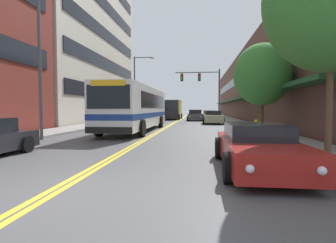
% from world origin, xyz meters
% --- Properties ---
extents(ground_plane, '(240.00, 240.00, 0.00)m').
position_xyz_m(ground_plane, '(0.00, 37.00, 0.00)').
color(ground_plane, '#4C4C4F').
extents(sidewalk_left, '(2.83, 106.00, 0.12)m').
position_xyz_m(sidewalk_left, '(-6.91, 37.00, 0.06)').
color(sidewalk_left, gray).
rests_on(sidewalk_left, ground_plane).
extents(sidewalk_right, '(2.83, 106.00, 0.12)m').
position_xyz_m(sidewalk_right, '(6.91, 37.00, 0.06)').
color(sidewalk_right, gray).
rests_on(sidewalk_right, ground_plane).
extents(centre_line, '(0.34, 106.00, 0.01)m').
position_xyz_m(centre_line, '(0.00, 37.00, 0.00)').
color(centre_line, yellow).
rests_on(centre_line, ground_plane).
extents(office_tower_left, '(12.08, 23.70, 28.23)m').
position_xyz_m(office_tower_left, '(-14.57, 27.26, 14.12)').
color(office_tower_left, beige).
rests_on(office_tower_left, ground_plane).
extents(storefront_row_right, '(9.10, 68.00, 9.71)m').
position_xyz_m(storefront_row_right, '(12.56, 37.00, 4.85)').
color(storefront_row_right, brown).
rests_on(storefront_row_right, ground_plane).
extents(city_bus, '(2.82, 12.02, 3.07)m').
position_xyz_m(city_bus, '(-1.69, 14.02, 1.74)').
color(city_bus, silver).
rests_on(city_bus, ground_plane).
extents(car_black_parked_left_near, '(2.06, 4.62, 1.32)m').
position_xyz_m(car_black_parked_left_near, '(-4.33, 29.95, 0.63)').
color(car_black_parked_left_near, black).
rests_on(car_black_parked_left_near, ground_plane).
extents(car_red_parked_right_foreground, '(2.01, 4.65, 1.21)m').
position_xyz_m(car_red_parked_right_foreground, '(4.34, 2.50, 0.58)').
color(car_red_parked_right_foreground, maroon).
rests_on(car_red_parked_right_foreground, ground_plane).
extents(car_beige_parked_right_mid, '(2.17, 4.81, 1.37)m').
position_xyz_m(car_beige_parked_right_mid, '(4.26, 23.65, 0.65)').
color(car_beige_parked_right_mid, '#BCAD89').
rests_on(car_beige_parked_right_mid, ground_plane).
extents(car_champagne_parked_right_far, '(2.19, 4.13, 1.33)m').
position_xyz_m(car_champagne_parked_right_far, '(4.26, 34.06, 0.64)').
color(car_champagne_parked_right_far, beige).
rests_on(car_champagne_parked_right_far, ground_plane).
extents(car_dark_grey_moving_lead, '(2.15, 4.31, 1.44)m').
position_xyz_m(car_dark_grey_moving_lead, '(2.28, 30.36, 0.67)').
color(car_dark_grey_moving_lead, '#38383D').
rests_on(car_dark_grey_moving_lead, ground_plane).
extents(car_slate_blue_moving_second, '(2.16, 4.16, 1.23)m').
position_xyz_m(car_slate_blue_moving_second, '(1.86, 54.34, 0.57)').
color(car_slate_blue_moving_second, '#475675').
rests_on(car_slate_blue_moving_second, ground_plane).
extents(box_truck, '(2.60, 7.07, 2.86)m').
position_xyz_m(box_truck, '(-1.21, 34.48, 1.52)').
color(box_truck, '#232328').
rests_on(box_truck, ground_plane).
extents(traffic_signal_mast, '(5.47, 0.38, 6.40)m').
position_xyz_m(traffic_signal_mast, '(3.36, 28.00, 4.54)').
color(traffic_signal_mast, '#47474C').
rests_on(traffic_signal_mast, ground_plane).
extents(street_lamp_left_near, '(1.97, 0.28, 9.24)m').
position_xyz_m(street_lamp_left_near, '(-5.08, 7.99, 5.36)').
color(street_lamp_left_near, '#47474C').
rests_on(street_lamp_left_near, ground_plane).
extents(street_lamp_left_far, '(2.65, 0.28, 8.10)m').
position_xyz_m(street_lamp_left_far, '(-4.93, 27.66, 4.85)').
color(street_lamp_left_far, '#47474C').
rests_on(street_lamp_left_far, ground_plane).
extents(street_tree_right_mid, '(3.52, 3.52, 5.56)m').
position_xyz_m(street_tree_right_mid, '(6.71, 12.51, 3.74)').
color(street_tree_right_mid, brown).
rests_on(street_tree_right_mid, sidewalk_right).
extents(fire_hydrant, '(0.34, 0.26, 0.90)m').
position_xyz_m(fire_hydrant, '(5.95, 10.33, 0.57)').
color(fire_hydrant, yellow).
rests_on(fire_hydrant, sidewalk_right).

